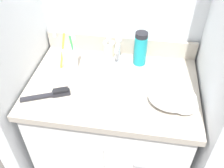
{
  "coord_description": "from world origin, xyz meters",
  "views": [
    {
      "loc": [
        0.13,
        -0.81,
        1.52
      ],
      "look_at": [
        0.0,
        -0.03,
        0.8
      ],
      "focal_mm": 40.0,
      "sensor_mm": 36.0,
      "label": 1
    }
  ],
  "objects_px": {
    "toothbrush_cup": "(70,58)",
    "shaving_cream_can": "(140,49)",
    "soap_dispenser": "(109,51)",
    "hand_towel": "(175,99)",
    "hairbrush": "(53,94)"
  },
  "relations": [
    {
      "from": "toothbrush_cup",
      "to": "shaving_cream_can",
      "type": "bearing_deg",
      "value": 15.64
    },
    {
      "from": "soap_dispenser",
      "to": "shaving_cream_can",
      "type": "height_order",
      "value": "shaving_cream_can"
    },
    {
      "from": "toothbrush_cup",
      "to": "hand_towel",
      "type": "height_order",
      "value": "toothbrush_cup"
    },
    {
      "from": "soap_dispenser",
      "to": "hairbrush",
      "type": "height_order",
      "value": "soap_dispenser"
    },
    {
      "from": "hairbrush",
      "to": "hand_towel",
      "type": "relative_size",
      "value": 1.02
    },
    {
      "from": "toothbrush_cup",
      "to": "hand_towel",
      "type": "distance_m",
      "value": 0.5
    },
    {
      "from": "hairbrush",
      "to": "hand_towel",
      "type": "xyz_separation_m",
      "value": [
        0.5,
        0.03,
        0.02
      ]
    },
    {
      "from": "shaving_cream_can",
      "to": "hand_towel",
      "type": "relative_size",
      "value": 0.85
    },
    {
      "from": "toothbrush_cup",
      "to": "soap_dispenser",
      "type": "relative_size",
      "value": 1.54
    },
    {
      "from": "toothbrush_cup",
      "to": "shaving_cream_can",
      "type": "height_order",
      "value": "toothbrush_cup"
    },
    {
      "from": "toothbrush_cup",
      "to": "soap_dispenser",
      "type": "xyz_separation_m",
      "value": [
        0.17,
        0.09,
        -0.01
      ]
    },
    {
      "from": "soap_dispenser",
      "to": "shaving_cream_can",
      "type": "relative_size",
      "value": 0.78
    },
    {
      "from": "soap_dispenser",
      "to": "hand_towel",
      "type": "relative_size",
      "value": 0.67
    },
    {
      "from": "toothbrush_cup",
      "to": "soap_dispenser",
      "type": "distance_m",
      "value": 0.19
    },
    {
      "from": "toothbrush_cup",
      "to": "hand_towel",
      "type": "relative_size",
      "value": 1.03
    }
  ]
}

